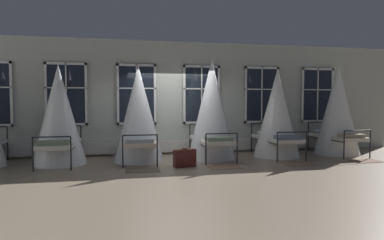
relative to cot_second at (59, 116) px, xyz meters
The scene contains 13 objects.
ground 3.33m from the cot_second, ahead, with size 29.25×29.25×0.00m, color gray.
back_wall_with_windows 3.34m from the cot_second, 21.43° to the left, with size 15.62×0.10×3.50m, color #B2B7AD.
window_bank 3.27m from the cot_second, 19.47° to the left, with size 11.31×0.10×2.70m.
cot_second is the anchor object (origin of this frame).
cot_third 2.06m from the cot_second, ahead, with size 1.37×1.95×2.62m.
cot_fourth 4.12m from the cot_second, ahead, with size 1.37×1.94×2.84m.
cot_fifth 6.13m from the cot_second, ahead, with size 1.37×1.94×2.61m.
cot_sixth 8.18m from the cot_second, ahead, with size 1.37×1.93×2.77m.
rug_third 2.75m from the cot_second, 32.50° to the right, with size 0.80×0.56×0.01m, color brown.
rug_fourth 4.48m from the cot_second, 17.83° to the right, with size 0.80×0.56×0.01m, color brown.
rug_fifth 6.38m from the cot_second, 12.14° to the right, with size 0.80×0.56×0.01m, color brown.
rug_sixth 8.34m from the cot_second, ahead, with size 0.80×0.56×0.01m, color brown.
suitcase_dark 3.47m from the cot_second, 18.96° to the right, with size 0.59×0.30×0.47m.
Camera 1 is at (-1.56, -9.46, 1.64)m, focal length 32.30 mm.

